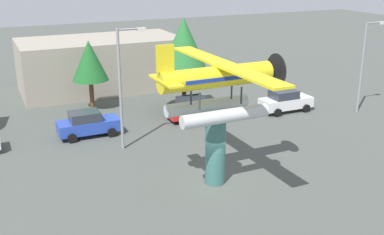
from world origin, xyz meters
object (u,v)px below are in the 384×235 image
Objects in this scene: streetlight_primary at (123,81)px; display_pedestal at (215,150)px; car_distant_white at (285,101)px; streetlight_secondary at (365,60)px; floatplane_monument at (219,86)px; car_far_red at (194,108)px; tree_east at (89,61)px; tree_center_back at (184,50)px; storefront_building at (101,64)px; car_mid_blue at (88,124)px.

display_pedestal is at bearing -66.51° from streetlight_primary.
streetlight_secondary is (5.41, -2.47, 3.29)m from car_distant_white.
car_distant_white is at bearing 39.01° from floatplane_monument.
streetlight_primary reaches higher than car_far_red.
tree_east is (-3.09, 15.89, -1.45)m from floatplane_monument.
floatplane_monument is 2.48× the size of car_far_red.
streetlight_secondary is at bearing 21.12° from floatplane_monument.
streetlight_secondary is at bearing -0.72° from streetlight_primary.
floatplane_monument reaches higher than streetlight_primary.
tree_center_back is at bearing 73.67° from display_pedestal.
tree_center_back is at bearing -26.62° from tree_east.
display_pedestal is 0.90× the size of car_distant_white.
display_pedestal is 16.30m from tree_east.
car_distant_white is 17.40m from storefront_building.
storefront_building reaches higher than car_distant_white.
car_distant_white is 15.80m from tree_east.
storefront_building is at bearing 137.56° from streetlight_secondary.
car_mid_blue is at bearing -163.14° from tree_center_back.
tree_center_back is (6.64, -3.33, 0.88)m from tree_east.
car_far_red is 0.29× the size of storefront_building.
car_mid_blue is 1.00× the size of car_far_red.
tree_east is 7.48m from tree_center_back.
streetlight_secondary reaches higher than storefront_building.
floatplane_monument is 1.85× the size of tree_east.
display_pedestal is 0.90× the size of car_far_red.
tree_center_back is (8.31, 2.52, 4.00)m from car_mid_blue.
floatplane_monument is 14.78m from car_distant_white.
car_far_red is 13.78m from streetlight_secondary.
floatplane_monument is 2.48× the size of car_distant_white.
display_pedestal is 0.26× the size of storefront_building.
streetlight_secondary is 1.26× the size of tree_east.
car_far_red is 0.57× the size of tree_center_back.
floatplane_monument reaches higher than tree_center_back.
car_mid_blue is 0.59× the size of streetlight_secondary.
storefront_building is (-0.70, 22.00, -3.09)m from floatplane_monument.
car_distant_white is (10.92, 9.02, -1.01)m from display_pedestal.
streetlight_primary is 1.04× the size of tree_center_back.
tree_center_back is at bearing 153.85° from car_distant_white.
storefront_building reaches higher than car_far_red.
streetlight_primary is at bearing 113.49° from display_pedestal.
streetlight_primary is (-2.95, 6.79, 2.60)m from display_pedestal.
car_far_red is 4.63m from tree_center_back.
car_mid_blue is 8.10m from car_far_red.
car_far_red is at bearing 71.06° from floatplane_monument.
tree_east is (-6.43, 5.65, 3.12)m from car_far_red.
tree_east is (-2.96, 15.90, 2.11)m from display_pedestal.
tree_east is (-0.01, 9.11, -0.49)m from streetlight_primary.
car_distant_white is 14.50m from streetlight_primary.
floatplane_monument is at bearing -105.78° from tree_center_back.
tree_center_back reaches higher than tree_east.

